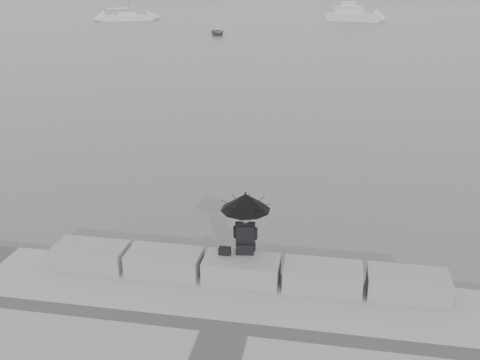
% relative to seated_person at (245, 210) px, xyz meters
% --- Properties ---
extents(ground, '(360.00, 360.00, 0.00)m').
position_rel_seated_person_xyz_m(ground, '(-0.02, 0.13, -1.98)').
color(ground, '#4B4E51').
rests_on(ground, ground).
extents(stone_block_far_left, '(1.60, 0.80, 0.50)m').
position_rel_seated_person_xyz_m(stone_block_far_left, '(-3.42, -0.32, -1.23)').
color(stone_block_far_left, gray).
rests_on(stone_block_far_left, promenade).
extents(stone_block_left, '(1.60, 0.80, 0.50)m').
position_rel_seated_person_xyz_m(stone_block_left, '(-1.72, -0.32, -1.23)').
color(stone_block_left, gray).
rests_on(stone_block_left, promenade).
extents(stone_block_centre, '(1.60, 0.80, 0.50)m').
position_rel_seated_person_xyz_m(stone_block_centre, '(-0.02, -0.32, -1.23)').
color(stone_block_centre, gray).
rests_on(stone_block_centre, promenade).
extents(stone_block_right, '(1.60, 0.80, 0.50)m').
position_rel_seated_person_xyz_m(stone_block_right, '(1.68, -0.32, -1.23)').
color(stone_block_right, gray).
rests_on(stone_block_right, promenade).
extents(stone_block_far_right, '(1.60, 0.80, 0.50)m').
position_rel_seated_person_xyz_m(stone_block_far_right, '(3.38, -0.32, -1.23)').
color(stone_block_far_right, gray).
rests_on(stone_block_far_right, promenade).
extents(seated_person, '(1.06, 1.06, 1.39)m').
position_rel_seated_person_xyz_m(seated_person, '(0.00, 0.00, 0.00)').
color(seated_person, black).
rests_on(seated_person, stone_block_centre).
extents(bag, '(0.25, 0.14, 0.16)m').
position_rel_seated_person_xyz_m(bag, '(-0.41, -0.19, -0.90)').
color(bag, black).
rests_on(bag, stone_block_centre).
extents(sailboat_left, '(7.58, 5.82, 12.90)m').
position_rel_seated_person_xyz_m(sailboat_left, '(-29.91, 69.31, -1.45)').
color(sailboat_left, white).
rests_on(sailboat_left, ground).
extents(motor_cruiser, '(8.38, 4.74, 4.50)m').
position_rel_seated_person_xyz_m(motor_cruiser, '(3.74, 74.17, -1.09)').
color(motor_cruiser, white).
rests_on(motor_cruiser, ground).
extents(dinghy, '(3.63, 2.51, 0.57)m').
position_rel_seated_person_xyz_m(dinghy, '(-12.14, 52.04, -1.70)').
color(dinghy, gray).
rests_on(dinghy, ground).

